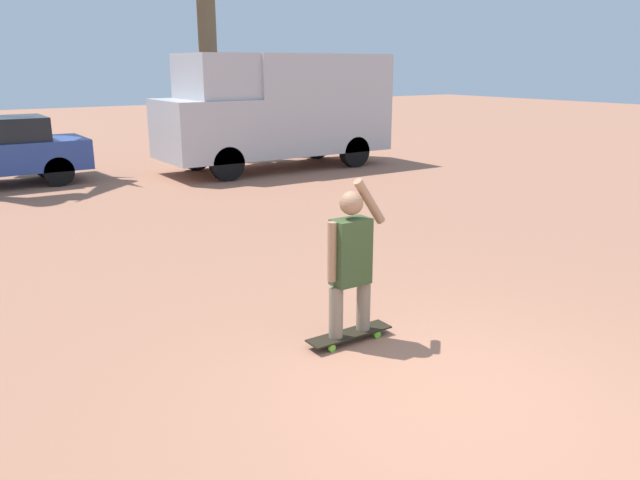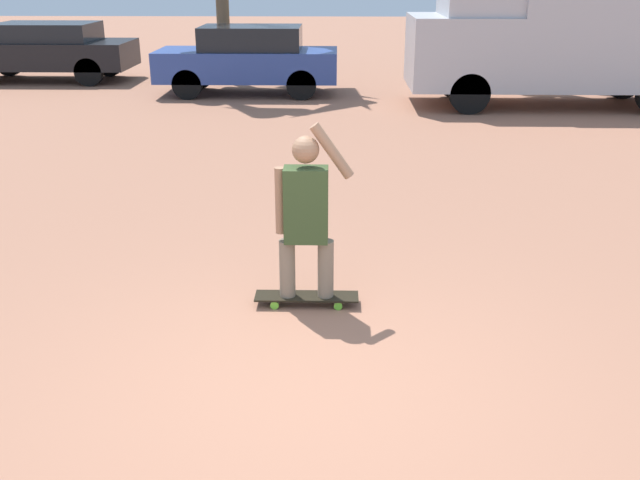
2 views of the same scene
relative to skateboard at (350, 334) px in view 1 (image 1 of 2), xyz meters
The scene contains 4 objects.
ground_plane 1.37m from the skateboard, 88.57° to the right, with size 80.00×80.00×0.00m, color #A36B51.
skateboard is the anchor object (origin of this frame).
person_skateboarder 0.82m from the skateboard, behind, with size 0.66×0.23×1.56m.
camper_van 11.12m from the skateboard, 63.23° to the left, with size 6.11×2.19×2.94m.
Camera 1 is at (-3.47, -3.23, 2.67)m, focal length 35.00 mm.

